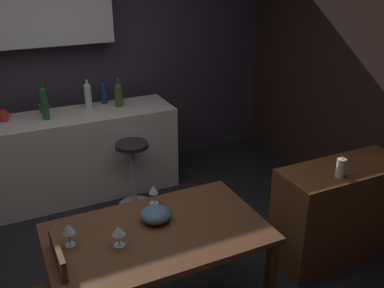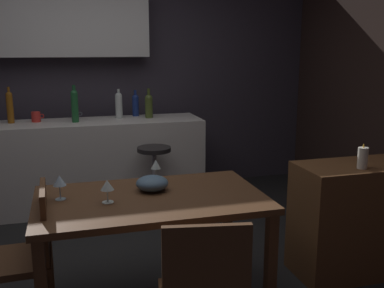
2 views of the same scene
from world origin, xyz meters
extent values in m
plane|color=black|center=(0.00, 0.00, 0.00)|extent=(9.00, 9.00, 0.00)
cube|color=#38333D|center=(0.00, 2.10, 1.30)|extent=(5.20, 0.10, 2.60)
cube|color=white|center=(-0.30, 1.98, 1.85)|extent=(1.70, 0.32, 0.64)
cube|color=#33231E|center=(2.55, 0.30, 1.30)|extent=(0.10, 4.40, 2.60)
cube|color=#56351E|center=(0.11, -0.49, 0.72)|extent=(1.38, 0.83, 0.04)
cube|color=#56351E|center=(-0.53, -0.12, 0.35)|extent=(0.06, 0.06, 0.70)
cube|color=#56351E|center=(0.75, -0.12, 0.35)|extent=(0.06, 0.06, 0.70)
cube|color=#56351E|center=(0.75, -0.85, 0.35)|extent=(0.06, 0.06, 0.70)
cube|color=silver|center=(-0.05, 1.52, 0.45)|extent=(2.10, 0.60, 0.90)
cube|color=brown|center=(1.73, -0.43, 0.41)|extent=(1.10, 0.44, 0.82)
cube|color=#56351E|center=(-0.51, -0.53, 0.66)|extent=(0.04, 0.38, 0.42)
cylinder|color=#262323|center=(0.42, 1.00, 0.69)|extent=(0.32, 0.32, 0.04)
cylinder|color=silver|center=(0.42, 1.00, 0.34)|extent=(0.04, 0.04, 0.67)
cylinder|color=silver|center=(0.42, 1.00, 0.01)|extent=(0.34, 0.34, 0.03)
cylinder|color=silver|center=(-0.15, -0.53, 0.74)|extent=(0.07, 0.07, 0.00)
cylinder|color=silver|center=(-0.15, -0.53, 0.78)|extent=(0.01, 0.01, 0.07)
cone|color=silver|center=(-0.15, -0.53, 0.85)|extent=(0.08, 0.08, 0.06)
cylinder|color=silver|center=(-0.42, -0.40, 0.74)|extent=(0.06, 0.06, 0.00)
cylinder|color=silver|center=(-0.42, -0.40, 0.79)|extent=(0.01, 0.01, 0.08)
cone|color=silver|center=(-0.42, -0.40, 0.86)|extent=(0.08, 0.08, 0.06)
cylinder|color=silver|center=(0.21, -0.16, 0.74)|extent=(0.07, 0.07, 0.00)
cylinder|color=silver|center=(0.21, -0.16, 0.78)|extent=(0.01, 0.01, 0.08)
cone|color=silver|center=(0.21, -0.16, 0.85)|extent=(0.07, 0.07, 0.06)
ellipsoid|color=slate|center=(0.14, -0.37, 0.79)|extent=(0.20, 0.20, 0.09)
cylinder|color=#1E592D|center=(-0.27, 1.49, 1.04)|extent=(0.07, 0.07, 0.29)
sphere|color=#1E592D|center=(-0.27, 1.49, 1.19)|extent=(0.07, 0.07, 0.07)
cylinder|color=#1E592D|center=(-0.27, 1.49, 1.24)|extent=(0.03, 0.03, 0.06)
cylinder|color=silver|center=(0.18, 1.64, 1.02)|extent=(0.07, 0.07, 0.23)
sphere|color=silver|center=(0.18, 1.64, 1.13)|extent=(0.07, 0.07, 0.07)
cylinder|color=silver|center=(0.18, 1.64, 1.18)|extent=(0.03, 0.03, 0.05)
cylinder|color=navy|center=(0.37, 1.75, 1.00)|extent=(0.07, 0.07, 0.20)
sphere|color=navy|center=(0.37, 1.75, 1.10)|extent=(0.07, 0.07, 0.07)
cylinder|color=navy|center=(0.37, 1.75, 1.15)|extent=(0.03, 0.03, 0.06)
cylinder|color=#475623|center=(0.49, 1.58, 1.00)|extent=(0.08, 0.08, 0.21)
sphere|color=#475623|center=(0.49, 1.58, 1.11)|extent=(0.08, 0.08, 0.08)
cylinder|color=#475623|center=(0.49, 1.58, 1.17)|extent=(0.03, 0.03, 0.08)
cylinder|color=#515660|center=(-0.27, 1.72, 0.94)|extent=(0.08, 0.08, 0.09)
torus|color=#515660|center=(-0.22, 1.72, 0.95)|extent=(0.05, 0.01, 0.05)
cylinder|color=red|center=(-0.65, 1.62, 0.95)|extent=(0.09, 0.09, 0.10)
torus|color=red|center=(-0.59, 1.62, 0.96)|extent=(0.05, 0.01, 0.05)
cylinder|color=white|center=(1.57, -0.53, 0.89)|extent=(0.07, 0.07, 0.15)
ellipsoid|color=yellow|center=(1.57, -0.53, 0.98)|extent=(0.01, 0.01, 0.03)
camera|label=1|loc=(-0.66, -2.60, 2.32)|focal=39.47mm
camera|label=2|loc=(-0.36, -3.04, 1.63)|focal=41.73mm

